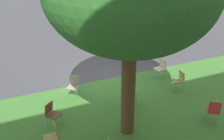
{
  "coord_description": "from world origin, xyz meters",
  "views": [
    {
      "loc": [
        4.17,
        10.5,
        5.72
      ],
      "look_at": [
        0.39,
        1.95,
        1.31
      ],
      "focal_mm": 44.11,
      "sensor_mm": 36.0,
      "label": 1
    }
  ],
  "objects_px": {
    "chair_5": "(213,110)",
    "chair_3": "(161,67)",
    "chair_2": "(130,93)",
    "parked_car": "(145,34)",
    "chair_1": "(74,85)",
    "chair_4": "(53,135)",
    "chair_7": "(179,79)",
    "chair_0": "(52,113)"
  },
  "relations": [
    {
      "from": "parked_car",
      "to": "chair_0",
      "type": "bearing_deg",
      "value": 38.78
    },
    {
      "from": "chair_3",
      "to": "chair_7",
      "type": "bearing_deg",
      "value": 91.42
    },
    {
      "from": "chair_0",
      "to": "parked_car",
      "type": "distance_m",
      "value": 8.46
    },
    {
      "from": "chair_2",
      "to": "chair_4",
      "type": "bearing_deg",
      "value": 22.2
    },
    {
      "from": "chair_0",
      "to": "chair_3",
      "type": "distance_m",
      "value": 5.59
    },
    {
      "from": "chair_2",
      "to": "chair_3",
      "type": "bearing_deg",
      "value": -147.37
    },
    {
      "from": "chair_5",
      "to": "chair_0",
      "type": "bearing_deg",
      "value": -22.17
    },
    {
      "from": "chair_1",
      "to": "chair_7",
      "type": "xyz_separation_m",
      "value": [
        -4.14,
        1.3,
        0.0
      ]
    },
    {
      "from": "chair_1",
      "to": "chair_2",
      "type": "xyz_separation_m",
      "value": [
        -1.74,
        1.48,
        0.0
      ]
    },
    {
      "from": "chair_3",
      "to": "chair_7",
      "type": "distance_m",
      "value": 1.34
    },
    {
      "from": "chair_5",
      "to": "chair_7",
      "type": "distance_m",
      "value": 2.39
    },
    {
      "from": "chair_4",
      "to": "chair_7",
      "type": "bearing_deg",
      "value": -165.13
    },
    {
      "from": "chair_3",
      "to": "parked_car",
      "type": "height_order",
      "value": "parked_car"
    },
    {
      "from": "chair_4",
      "to": "chair_5",
      "type": "xyz_separation_m",
      "value": [
        -5.28,
        0.88,
        0.0
      ]
    },
    {
      "from": "chair_2",
      "to": "chair_7",
      "type": "distance_m",
      "value": 2.4
    },
    {
      "from": "chair_4",
      "to": "chair_1",
      "type": "bearing_deg",
      "value": -117.8
    },
    {
      "from": "chair_2",
      "to": "parked_car",
      "type": "xyz_separation_m",
      "value": [
        -3.61,
        -5.16,
        0.32
      ]
    },
    {
      "from": "chair_7",
      "to": "chair_2",
      "type": "bearing_deg",
      "value": 4.26
    },
    {
      "from": "chair_5",
      "to": "chair_3",
      "type": "bearing_deg",
      "value": -94.5
    },
    {
      "from": "chair_4",
      "to": "chair_7",
      "type": "relative_size",
      "value": 1.0
    },
    {
      "from": "chair_0",
      "to": "chair_2",
      "type": "bearing_deg",
      "value": -177.43
    },
    {
      "from": "chair_7",
      "to": "chair_1",
      "type": "bearing_deg",
      "value": -17.49
    },
    {
      "from": "parked_car",
      "to": "chair_7",
      "type": "bearing_deg",
      "value": 76.31
    },
    {
      "from": "chair_2",
      "to": "chair_3",
      "type": "height_order",
      "value": "same"
    },
    {
      "from": "chair_4",
      "to": "chair_5",
      "type": "bearing_deg",
      "value": 170.55
    },
    {
      "from": "chair_1",
      "to": "chair_4",
      "type": "xyz_separation_m",
      "value": [
        1.47,
        2.79,
        0.0
      ]
    },
    {
      "from": "chair_3",
      "to": "parked_car",
      "type": "bearing_deg",
      "value": -108.87
    },
    {
      "from": "chair_2",
      "to": "chair_3",
      "type": "distance_m",
      "value": 2.81
    },
    {
      "from": "chair_2",
      "to": "chair_1",
      "type": "bearing_deg",
      "value": -40.42
    },
    {
      "from": "chair_1",
      "to": "chair_5",
      "type": "relative_size",
      "value": 1.0
    },
    {
      "from": "chair_2",
      "to": "parked_car",
      "type": "height_order",
      "value": "parked_car"
    },
    {
      "from": "chair_1",
      "to": "chair_4",
      "type": "relative_size",
      "value": 1.0
    },
    {
      "from": "chair_0",
      "to": "chair_7",
      "type": "distance_m",
      "value": 5.38
    },
    {
      "from": "chair_0",
      "to": "parked_car",
      "type": "relative_size",
      "value": 0.24
    },
    {
      "from": "chair_5",
      "to": "chair_4",
      "type": "bearing_deg",
      "value": -9.45
    },
    {
      "from": "chair_1",
      "to": "chair_3",
      "type": "xyz_separation_m",
      "value": [
        -4.1,
        -0.03,
        0.0
      ]
    },
    {
      "from": "chair_3",
      "to": "chair_4",
      "type": "distance_m",
      "value": 6.25
    },
    {
      "from": "chair_0",
      "to": "chair_2",
      "type": "distance_m",
      "value": 2.98
    },
    {
      "from": "chair_7",
      "to": "parked_car",
      "type": "xyz_separation_m",
      "value": [
        -1.21,
        -4.98,
        0.32
      ]
    },
    {
      "from": "chair_0",
      "to": "chair_5",
      "type": "bearing_deg",
      "value": 157.83
    },
    {
      "from": "chair_3",
      "to": "chair_4",
      "type": "height_order",
      "value": "same"
    },
    {
      "from": "chair_3",
      "to": "chair_2",
      "type": "bearing_deg",
      "value": 32.63
    }
  ]
}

